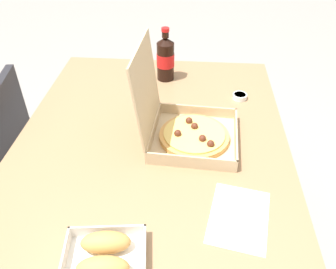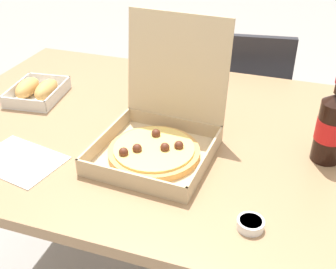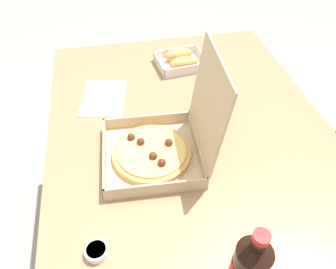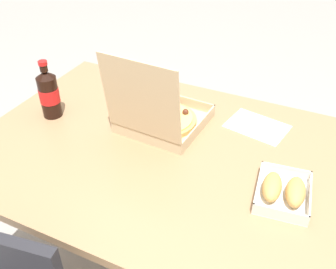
% 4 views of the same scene
% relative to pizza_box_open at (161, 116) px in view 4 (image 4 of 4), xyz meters
% --- Properties ---
extents(dining_table, '(1.29, 0.91, 0.73)m').
position_rel_pizza_box_open_xyz_m(dining_table, '(-0.06, 0.11, -0.12)').
color(dining_table, '#997551').
rests_on(dining_table, ground_plane).
extents(pizza_box_open, '(0.30, 0.33, 0.32)m').
position_rel_pizza_box_open_xyz_m(pizza_box_open, '(0.00, 0.00, 0.00)').
color(pizza_box_open, tan).
rests_on(pizza_box_open, dining_table).
extents(bread_side_box, '(0.17, 0.21, 0.06)m').
position_rel_pizza_box_open_xyz_m(bread_side_box, '(-0.47, 0.17, -0.02)').
color(bread_side_box, white).
rests_on(bread_side_box, dining_table).
extents(cola_bottle, '(0.07, 0.07, 0.22)m').
position_rel_pizza_box_open_xyz_m(cola_bottle, '(0.41, 0.10, 0.05)').
color(cola_bottle, black).
rests_on(cola_bottle, dining_table).
extents(paper_menu, '(0.23, 0.19, 0.00)m').
position_rel_pizza_box_open_xyz_m(paper_menu, '(-0.32, -0.15, -0.05)').
color(paper_menu, white).
rests_on(paper_menu, dining_table).
extents(dipping_sauce_cup, '(0.06, 0.06, 0.02)m').
position_rel_pizza_box_open_xyz_m(dipping_sauce_cup, '(0.27, -0.20, -0.04)').
color(dipping_sauce_cup, white).
rests_on(dipping_sauce_cup, dining_table).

